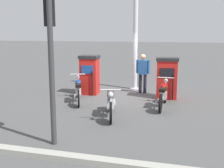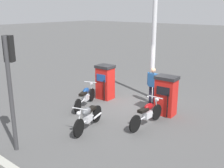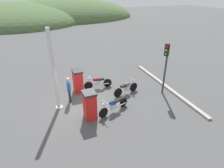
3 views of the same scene
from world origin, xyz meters
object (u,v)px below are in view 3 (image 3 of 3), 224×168
at_px(motorcycle_far_pump, 98,82).
at_px(canopy_support_pole, 54,73).
at_px(motorcycle_near_pump, 113,105).
at_px(attendant_person, 69,88).
at_px(fuel_pump_near, 90,105).
at_px(fuel_pump_far, 78,81).
at_px(roadside_traffic_light, 166,60).
at_px(motorcycle_extra, 126,88).

xyz_separation_m(motorcycle_far_pump, canopy_support_pole, (-2.80, -1.48, 1.75)).
height_order(motorcycle_near_pump, attendant_person, attendant_person).
bearing_deg(motorcycle_near_pump, motorcycle_far_pump, 90.00).
relative_size(fuel_pump_near, motorcycle_far_pump, 0.80).
height_order(fuel_pump_near, fuel_pump_far, fuel_pump_near).
bearing_deg(motorcycle_near_pump, roadside_traffic_light, 13.35).
height_order(fuel_pump_near, attendant_person, attendant_person).
bearing_deg(attendant_person, fuel_pump_far, 54.01).
relative_size(fuel_pump_far, motorcycle_extra, 0.83).
height_order(roadside_traffic_light, canopy_support_pole, canopy_support_pole).
bearing_deg(fuel_pump_far, motorcycle_far_pump, -0.76).
bearing_deg(roadside_traffic_light, motorcycle_near_pump, -166.65).
xyz_separation_m(fuel_pump_near, fuel_pump_far, (-0.00, 3.08, -0.01)).
height_order(motorcycle_extra, roadside_traffic_light, roadside_traffic_light).
relative_size(fuel_pump_near, canopy_support_pole, 0.34).
bearing_deg(attendant_person, motorcycle_extra, -6.17).
xyz_separation_m(fuel_pump_far, canopy_support_pole, (-1.48, -1.50, 1.42)).
distance_m(fuel_pump_near, motorcycle_near_pump, 1.37).
bearing_deg(roadside_traffic_light, motorcycle_extra, 162.18).
bearing_deg(fuel_pump_near, fuel_pump_far, 90.00).
height_order(fuel_pump_near, motorcycle_near_pump, fuel_pump_near).
bearing_deg(motorcycle_extra, canopy_support_pole, -179.08).
bearing_deg(attendant_person, motorcycle_far_pump, 26.08).
height_order(motorcycle_near_pump, motorcycle_extra, motorcycle_extra).
xyz_separation_m(motorcycle_near_pump, motorcycle_extra, (1.54, 1.63, 0.00)).
bearing_deg(canopy_support_pole, attendant_person, 32.45).
relative_size(motorcycle_far_pump, attendant_person, 1.23).
xyz_separation_m(motorcycle_near_pump, attendant_person, (-2.08, 2.02, 0.46)).
height_order(fuel_pump_far, motorcycle_near_pump, fuel_pump_far).
bearing_deg(roadside_traffic_light, canopy_support_pole, 174.31).
distance_m(fuel_pump_far, motorcycle_extra, 3.22).
height_order(motorcycle_near_pump, roadside_traffic_light, roadside_traffic_light).
bearing_deg(fuel_pump_near, motorcycle_extra, 30.02).
relative_size(motorcycle_far_pump, motorcycle_extra, 1.05).
xyz_separation_m(attendant_person, roadside_traffic_light, (5.88, -1.12, 1.38)).
distance_m(fuel_pump_far, attendant_person, 1.29).
bearing_deg(motorcycle_extra, fuel_pump_far, 153.53).
bearing_deg(roadside_traffic_light, motorcycle_far_pump, 150.66).
bearing_deg(fuel_pump_far, motorcycle_near_pump, -66.51).
height_order(motorcycle_near_pump, canopy_support_pole, canopy_support_pole).
relative_size(motorcycle_near_pump, roadside_traffic_light, 0.59).
height_order(motorcycle_near_pump, motorcycle_far_pump, motorcycle_far_pump).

